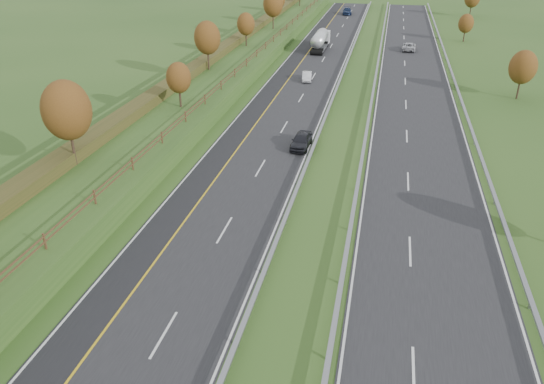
{
  "coord_description": "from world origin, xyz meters",
  "views": [
    {
      "loc": [
        12.35,
        -10.68,
        21.08
      ],
      "look_at": [
        4.37,
        25.97,
        2.2
      ],
      "focal_mm": 35.0,
      "sensor_mm": 36.0,
      "label": 1
    }
  ],
  "objects_px": {
    "road_tanker": "(320,40)",
    "car_small_far": "(347,11)",
    "car_dark_near": "(301,140)",
    "car_silver_mid": "(307,76)",
    "car_oncoming": "(409,46)"
  },
  "relations": [
    {
      "from": "road_tanker",
      "to": "car_small_far",
      "type": "xyz_separation_m",
      "value": [
        1.04,
        46.02,
        -1.0
      ]
    },
    {
      "from": "car_small_far",
      "to": "car_silver_mid",
      "type": "bearing_deg",
      "value": -94.59
    },
    {
      "from": "car_dark_near",
      "to": "car_silver_mid",
      "type": "distance_m",
      "value": 27.32
    },
    {
      "from": "road_tanker",
      "to": "car_silver_mid",
      "type": "bearing_deg",
      "value": -87.41
    },
    {
      "from": "car_dark_near",
      "to": "car_small_far",
      "type": "height_order",
      "value": "car_small_far"
    },
    {
      "from": "car_small_far",
      "to": "car_oncoming",
      "type": "distance_m",
      "value": 45.9
    },
    {
      "from": "car_oncoming",
      "to": "car_small_far",
      "type": "bearing_deg",
      "value": -67.74
    },
    {
      "from": "road_tanker",
      "to": "car_oncoming",
      "type": "xyz_separation_m",
      "value": [
        16.46,
        2.78,
        -1.09
      ]
    },
    {
      "from": "road_tanker",
      "to": "car_dark_near",
      "type": "relative_size",
      "value": 2.44
    },
    {
      "from": "car_silver_mid",
      "to": "car_small_far",
      "type": "xyz_separation_m",
      "value": [
        -0.0,
        68.92,
        0.17
      ]
    },
    {
      "from": "car_small_far",
      "to": "car_oncoming",
      "type": "xyz_separation_m",
      "value": [
        15.42,
        -43.23,
        -0.09
      ]
    },
    {
      "from": "road_tanker",
      "to": "car_dark_near",
      "type": "height_order",
      "value": "road_tanker"
    },
    {
      "from": "car_dark_near",
      "to": "car_oncoming",
      "type": "height_order",
      "value": "car_dark_near"
    },
    {
      "from": "road_tanker",
      "to": "car_silver_mid",
      "type": "height_order",
      "value": "road_tanker"
    },
    {
      "from": "car_dark_near",
      "to": "car_silver_mid",
      "type": "bearing_deg",
      "value": 100.0
    }
  ]
}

